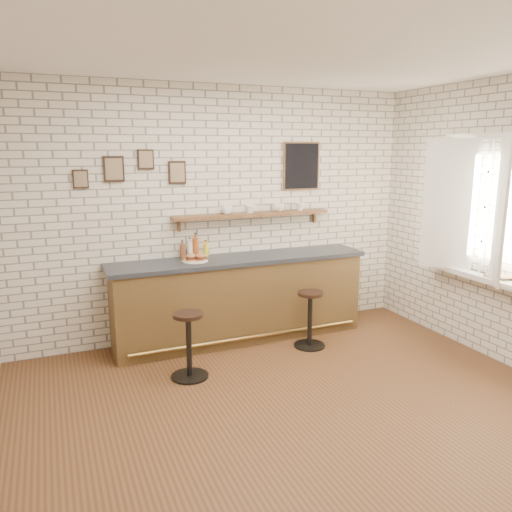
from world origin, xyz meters
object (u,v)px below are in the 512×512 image
(shelf_cup_d, at_px, (300,207))
(bitters_bottle_white, at_px, (190,250))
(bar_stool_left, at_px, (189,343))
(sandwich_plate, at_px, (195,261))
(shelf_cup_c, at_px, (279,207))
(ciabatta_sandwich, at_px, (196,257))
(bar_stool_right, at_px, (310,317))
(shelf_cup_b, at_px, (250,209))
(book_lower, at_px, (493,277))
(bar_counter, at_px, (240,298))
(condiment_bottle_yellow, at_px, (206,250))
(bitters_bottle_amber, at_px, (196,247))
(book_upper, at_px, (496,276))
(shelf_cup_a, at_px, (227,210))
(bitters_bottle_brown, at_px, (183,251))

(shelf_cup_d, bearing_deg, bitters_bottle_white, 174.93)
(bitters_bottle_white, relative_size, shelf_cup_d, 2.25)
(bar_stool_left, height_order, shelf_cup_d, shelf_cup_d)
(bar_stool_left, bearing_deg, bitters_bottle_white, 72.87)
(sandwich_plate, bearing_deg, shelf_cup_c, 10.59)
(ciabatta_sandwich, distance_m, bar_stool_right, 1.49)
(ciabatta_sandwich, relative_size, shelf_cup_d, 2.25)
(shelf_cup_b, bearing_deg, bar_stool_right, -120.80)
(shelf_cup_d, height_order, book_lower, shelf_cup_d)
(bar_counter, distance_m, bitters_bottle_white, 0.84)
(condiment_bottle_yellow, relative_size, shelf_cup_d, 1.86)
(shelf_cup_b, bearing_deg, shelf_cup_c, -60.59)
(ciabatta_sandwich, xyz_separation_m, book_lower, (2.77, -1.64, -0.12))
(bitters_bottle_amber, height_order, book_upper, bitters_bottle_amber)
(sandwich_plate, bearing_deg, bar_stool_right, -24.46)
(bitters_bottle_amber, bearing_deg, bar_counter, -22.48)
(bitters_bottle_white, relative_size, shelf_cup_a, 1.88)
(ciabatta_sandwich, distance_m, book_lower, 3.22)
(ciabatta_sandwich, relative_size, bitters_bottle_amber, 0.82)
(shelf_cup_d, xyz_separation_m, book_lower, (1.33, -1.86, -0.61))
(condiment_bottle_yellow, bearing_deg, shelf_cup_c, 0.18)
(bar_stool_left, xyz_separation_m, shelf_cup_d, (1.75, 1.00, 1.19))
(ciabatta_sandwich, xyz_separation_m, shelf_cup_a, (0.46, 0.22, 0.49))
(shelf_cup_c, height_order, shelf_cup_d, shelf_cup_c)
(ciabatta_sandwich, bearing_deg, shelf_cup_d, 8.54)
(bitters_bottle_brown, height_order, bar_stool_left, bitters_bottle_brown)
(bitters_bottle_amber, distance_m, book_lower, 3.29)
(sandwich_plate, relative_size, book_upper, 1.32)
(shelf_cup_a, relative_size, book_upper, 0.61)
(sandwich_plate, distance_m, bitters_bottle_brown, 0.24)
(bar_counter, bearing_deg, bitters_bottle_brown, 162.75)
(condiment_bottle_yellow, xyz_separation_m, bar_stool_left, (-0.50, -1.00, -0.73))
(bitters_bottle_white, height_order, shelf_cup_a, shelf_cup_a)
(bar_stool_left, distance_m, book_lower, 3.25)
(bitters_bottle_white, height_order, bar_stool_left, bitters_bottle_white)
(bitters_bottle_brown, bearing_deg, bitters_bottle_amber, 0.00)
(shelf_cup_b, bearing_deg, bar_counter, 162.26)
(bar_counter, height_order, sandwich_plate, sandwich_plate)
(bar_stool_right, distance_m, shelf_cup_c, 1.42)
(shelf_cup_a, height_order, shelf_cup_d, shelf_cup_a)
(bar_counter, bearing_deg, bitters_bottle_white, 160.18)
(book_upper, bearing_deg, shelf_cup_b, 151.74)
(bar_stool_left, relative_size, shelf_cup_d, 6.35)
(bitters_bottle_brown, height_order, book_lower, bitters_bottle_brown)
(bitters_bottle_white, relative_size, book_lower, 1.15)
(bar_stool_left, bearing_deg, shelf_cup_b, 43.06)
(bitters_bottle_amber, bearing_deg, shelf_cup_c, 0.16)
(bitters_bottle_white, distance_m, shelf_cup_a, 0.64)
(shelf_cup_c, relative_size, book_lower, 0.63)
(bar_stool_right, distance_m, book_lower, 2.01)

